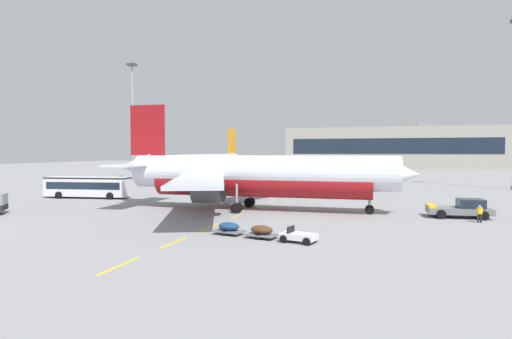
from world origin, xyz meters
The scene contains 10 objects.
ground centered at (40.00, 40.00, 0.00)m, with size 400.00×400.00×0.00m, color gray.
apron_paint_markings centered at (18.00, 38.37, 0.00)m, with size 8.00×96.86×0.01m.
airliner_foreground centered at (18.58, 20.04, 3.95)m, with size 34.76×34.60×12.20m.
pushback_tug centered at (39.98, 20.90, 0.90)m, with size 6.19×3.55×2.08m.
airliner_far_center centered at (-2.06, 55.96, 3.88)m, with size 33.98×34.05×11.97m.
apron_shuttle_bus centered at (-7.98, 25.11, 1.75)m, with size 12.29×4.44×3.00m.
baggage_train centered at (23.71, 5.10, 0.52)m, with size 8.71×3.36×1.14m.
ground_crew_worker centered at (41.10, 17.98, 0.92)m, with size 0.59×0.48×1.64m.
apron_light_mast_near centered at (-23.13, 59.99, 16.41)m, with size 1.80×1.80×26.59m.
terminal_satellite centered at (34.11, 145.23, 7.77)m, with size 78.18×19.19×17.10m.
Camera 1 is at (32.89, -26.41, 6.67)m, focal length 30.33 mm.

